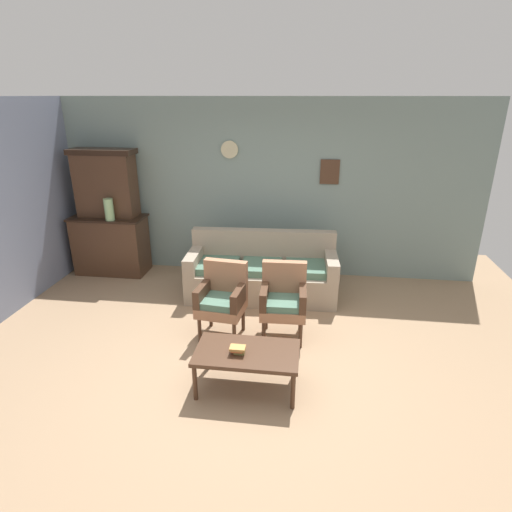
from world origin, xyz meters
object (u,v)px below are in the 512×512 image
at_px(vase_on_cabinet, 109,209).
at_px(book_stack_on_table, 238,349).
at_px(side_cabinet, 111,245).
at_px(armchair_near_couch_end, 222,297).
at_px(coffee_table, 247,355).
at_px(floral_couch, 262,274).
at_px(armchair_row_middle, 283,298).

bearing_deg(vase_on_cabinet, book_stack_on_table, -45.87).
xyz_separation_m(side_cabinet, vase_on_cabinet, (0.13, -0.17, 0.63)).
bearing_deg(vase_on_cabinet, armchair_near_couch_end, -35.96).
height_order(side_cabinet, coffee_table, side_cabinet).
relative_size(armchair_near_couch_end, book_stack_on_table, 6.11).
bearing_deg(book_stack_on_table, coffee_table, 30.45).
xyz_separation_m(floral_couch, coffee_table, (0.10, -2.06, 0.05)).
bearing_deg(side_cabinet, coffee_table, -44.89).
distance_m(armchair_near_couch_end, armchair_row_middle, 0.72).
bearing_deg(floral_couch, book_stack_on_table, -89.43).
height_order(vase_on_cabinet, book_stack_on_table, vase_on_cabinet).
bearing_deg(coffee_table, armchair_row_middle, 74.63).
xyz_separation_m(armchair_near_couch_end, coffee_table, (0.44, -0.95, -0.12)).
bearing_deg(coffee_table, armchair_near_couch_end, 114.82).
distance_m(armchair_row_middle, book_stack_on_table, 1.11).
xyz_separation_m(floral_couch, book_stack_on_table, (0.02, -2.11, 0.14)).
bearing_deg(armchair_row_middle, side_cabinet, 151.11).
distance_m(side_cabinet, book_stack_on_table, 3.66).
xyz_separation_m(floral_couch, armchair_row_middle, (0.38, -1.06, 0.17)).
height_order(vase_on_cabinet, coffee_table, vase_on_cabinet).
relative_size(side_cabinet, armchair_near_couch_end, 1.28).
xyz_separation_m(side_cabinet, armchair_row_middle, (2.89, -1.59, 0.03)).
xyz_separation_m(armchair_near_couch_end, book_stack_on_table, (0.36, -0.99, -0.03)).
distance_m(vase_on_cabinet, coffee_table, 3.55).
distance_m(floral_couch, coffee_table, 2.07).
bearing_deg(armchair_near_couch_end, floral_couch, 73.21).
height_order(armchair_near_couch_end, coffee_table, armchair_near_couch_end).
bearing_deg(vase_on_cabinet, floral_couch, -8.72).
bearing_deg(side_cabinet, vase_on_cabinet, -53.02).
height_order(side_cabinet, book_stack_on_table, side_cabinet).
height_order(floral_couch, armchair_near_couch_end, same).
bearing_deg(floral_couch, armchair_row_middle, -70.35).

